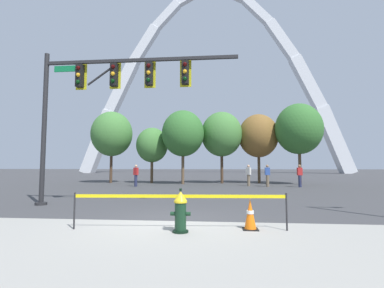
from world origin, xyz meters
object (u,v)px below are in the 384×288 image
object	(u,v)px
pedestrian_walking_left	(136,175)
pedestrian_walking_right	(300,176)
monument_arch	(212,87)
pedestrian_standing_center	(267,175)
fire_hydrant	(181,212)
traffic_cone_by_hydrant	(250,214)
traffic_signal_gantry	(103,91)
pedestrian_near_trees	(249,175)

from	to	relation	value
pedestrian_walking_left	pedestrian_walking_right	xyz separation A→B (m)	(11.77, 0.47, 0.00)
monument_arch	pedestrian_standing_center	world-z (taller)	monument_arch
fire_hydrant	traffic_cone_by_hydrant	xyz separation A→B (m)	(1.60, 0.42, -0.11)
fire_hydrant	traffic_signal_gantry	distance (m)	6.63
monument_arch	traffic_cone_by_hydrant	bearing A→B (deg)	-87.66
monument_arch	traffic_signal_gantry	bearing A→B (deg)	-93.74
fire_hydrant	traffic_signal_gantry	xyz separation A→B (m)	(-3.59, 3.95, 3.94)
traffic_cone_by_hydrant	pedestrian_walking_right	bearing A→B (deg)	70.11
traffic_signal_gantry	pedestrian_standing_center	world-z (taller)	traffic_signal_gantry
traffic_signal_gantry	monument_arch	xyz separation A→B (m)	(3.11, 47.55, 13.66)
traffic_cone_by_hydrant	traffic_signal_gantry	world-z (taller)	traffic_signal_gantry
fire_hydrant	pedestrian_walking_left	distance (m)	14.69
pedestrian_standing_center	pedestrian_walking_left	bearing A→B (deg)	-175.86
fire_hydrant	pedestrian_standing_center	xyz separation A→B (m)	(4.38, 14.43, 0.35)
pedestrian_walking_left	traffic_cone_by_hydrant	bearing A→B (deg)	-63.01
monument_arch	pedestrian_walking_right	xyz separation A→B (m)	(7.08, -37.28, -17.25)
traffic_cone_by_hydrant	traffic_signal_gantry	size ratio (longest dim) A/B	0.09
fire_hydrant	pedestrian_walking_right	world-z (taller)	pedestrian_walking_right
pedestrian_standing_center	pedestrian_walking_right	xyz separation A→B (m)	(2.21, -0.22, 0.00)
pedestrian_walking_left	pedestrian_standing_center	distance (m)	9.59
traffic_signal_gantry	pedestrian_walking_right	world-z (taller)	traffic_signal_gantry
traffic_signal_gantry	pedestrian_near_trees	distance (m)	13.39
pedestrian_walking_left	pedestrian_near_trees	size ratio (longest dim) A/B	1.00
traffic_signal_gantry	pedestrian_walking_left	distance (m)	10.55
pedestrian_walking_right	monument_arch	bearing A→B (deg)	100.75
monument_arch	pedestrian_walking_left	xyz separation A→B (m)	(-4.70, -37.75, -17.25)
pedestrian_walking_left	pedestrian_standing_center	size ratio (longest dim) A/B	1.00
pedestrian_near_trees	pedestrian_standing_center	bearing A→B (deg)	-23.07
pedestrian_walking_left	pedestrian_standing_center	xyz separation A→B (m)	(9.56, 0.69, 0.00)
traffic_cone_by_hydrant	pedestrian_standing_center	bearing A→B (deg)	78.78
fire_hydrant	pedestrian_near_trees	world-z (taller)	pedestrian_near_trees
pedestrian_standing_center	pedestrian_walking_right	size ratio (longest dim) A/B	1.00
traffic_cone_by_hydrant	pedestrian_walking_right	xyz separation A→B (m)	(4.99, 13.79, 0.46)
traffic_signal_gantry	pedestrian_near_trees	bearing A→B (deg)	58.80
fire_hydrant	pedestrian_standing_center	distance (m)	15.09
fire_hydrant	traffic_cone_by_hydrant	size ratio (longest dim) A/B	1.36
pedestrian_walking_right	traffic_cone_by_hydrant	bearing A→B (deg)	-109.89
traffic_cone_by_hydrant	monument_arch	bearing A→B (deg)	92.34
traffic_cone_by_hydrant	pedestrian_walking_right	distance (m)	14.68
fire_hydrant	traffic_signal_gantry	size ratio (longest dim) A/B	0.13
monument_arch	pedestrian_near_trees	bearing A→B (deg)	-84.41
monument_arch	pedestrian_walking_right	distance (m)	41.68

